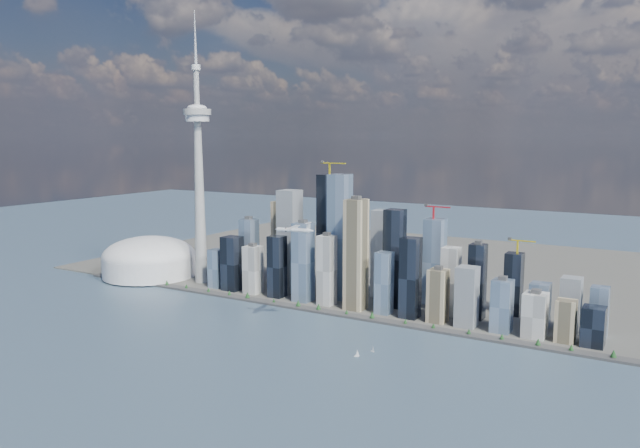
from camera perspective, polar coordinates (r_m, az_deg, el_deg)
The scene contains 10 objects.
ground at distance 923.63m, azimuth -9.31°, elevation -11.46°, with size 4000.00×4000.00×0.00m, color #395663.
seawall at distance 1117.04m, azimuth -1.04°, elevation -7.79°, with size 1100.00×22.00×4.00m, color #383838.
land at distance 1508.54m, azimuth 7.92°, elevation -3.70°, with size 1400.00×900.00×3.00m, color #4C4C47.
shoreline_trees at distance 1115.20m, azimuth -1.04°, elevation -7.45°, with size 960.53×7.20×8.80m.
skyscraper_cluster at distance 1144.59m, azimuth 3.78°, elevation -3.44°, with size 736.00×142.00×255.42m.
needle_tower at distance 1303.75m, azimuth -11.03°, elevation 4.78°, with size 56.00×56.00×550.50m.
dome_stadium at distance 1416.83m, azimuth -15.35°, elevation -3.12°, with size 200.00×200.00×86.00m.
airplane at distance 955.79m, azimuth -2.40°, elevation -0.50°, with size 62.20×55.41×15.31m.
sailboat_west at distance 914.16m, azimuth 4.86°, elevation -11.39°, with size 6.84×4.00×9.70m.
sailboat_east at distance 893.83m, azimuth 3.40°, elevation -11.81°, with size 7.58×4.43×10.74m.
Camera 1 is at (560.55, -666.81, 306.99)m, focal length 35.00 mm.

